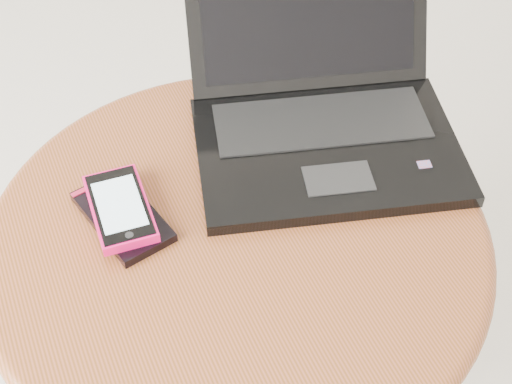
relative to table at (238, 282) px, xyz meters
name	(u,v)px	position (x,y,z in m)	size (l,w,h in m)	color
table	(238,282)	(0.00, 0.00, 0.00)	(0.58, 0.58, 0.46)	#543219
laptop	(322,109)	(0.16, 0.11, 0.13)	(0.38, 0.38, 0.19)	black
phone_black	(122,216)	(-0.11, 0.06, 0.10)	(0.09, 0.14, 0.01)	black
phone_pink	(120,208)	(-0.11, 0.07, 0.12)	(0.07, 0.12, 0.01)	#E70F5C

